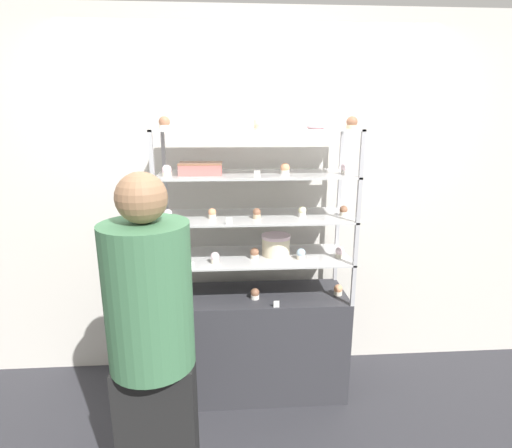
{
  "coord_description": "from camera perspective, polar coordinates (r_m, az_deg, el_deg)",
  "views": [
    {
      "loc": [
        -0.17,
        -2.48,
        1.89
      ],
      "look_at": [
        0.0,
        0.0,
        1.22
      ],
      "focal_mm": 28.0,
      "sensor_mm": 36.0,
      "label": 1
    }
  ],
  "objects": [
    {
      "name": "back_wall",
      "position": [
        2.92,
        -0.49,
        3.29
      ],
      "size": [
        8.0,
        0.05,
        2.6
      ],
      "color": "silver",
      "rests_on": "ground_plane"
    },
    {
      "name": "display_riser_lower",
      "position": [
        2.65,
        0.0,
        -4.94
      ],
      "size": [
        1.22,
        0.45,
        0.27
      ],
      "color": "#B7B7BC",
      "rests_on": "display_base"
    },
    {
      "name": "ground_plane",
      "position": [
        3.12,
        0.0,
        -22.27
      ],
      "size": [
        20.0,
        20.0,
        0.0
      ],
      "primitive_type": "plane",
      "color": "#2D2D33"
    },
    {
      "name": "cupcake_6",
      "position": [
        2.59,
        6.44,
        -4.29
      ],
      "size": [
        0.06,
        0.06,
        0.07
      ],
      "color": "beige",
      "rests_on": "display_riser_lower"
    },
    {
      "name": "display_riser_upper",
      "position": [
        2.52,
        0.0,
        6.85
      ],
      "size": [
        1.22,
        0.45,
        0.27
      ],
      "color": "#B7B7BC",
      "rests_on": "display_riser_middle"
    },
    {
      "name": "price_tag_2",
      "position": [
        2.35,
        -3.87,
        0.45
      ],
      "size": [
        0.04,
        0.0,
        0.04
      ],
      "color": "white",
      "rests_on": "display_riser_middle"
    },
    {
      "name": "cupcake_8",
      "position": [
        2.52,
        -12.44,
        1.32
      ],
      "size": [
        0.05,
        0.05,
        0.07
      ],
      "color": "white",
      "rests_on": "display_riser_middle"
    },
    {
      "name": "price_tag_1",
      "position": [
        2.45,
        -9.27,
        -5.85
      ],
      "size": [
        0.04,
        0.0,
        0.04
      ],
      "color": "white",
      "rests_on": "display_riser_lower"
    },
    {
      "name": "price_tag_4",
      "position": [
        2.29,
        -9.75,
        13.69
      ],
      "size": [
        0.04,
        0.0,
        0.04
      ],
      "color": "white",
      "rests_on": "display_riser_top"
    },
    {
      "name": "display_riser_middle",
      "position": [
        2.57,
        0.0,
        0.8
      ],
      "size": [
        1.22,
        0.45,
        0.27
      ],
      "color": "#B7B7BC",
      "rests_on": "display_riser_lower"
    },
    {
      "name": "cupcake_17",
      "position": [
        2.37,
        0.48,
        14.21
      ],
      "size": [
        0.07,
        0.07,
        0.07
      ],
      "color": "#CCB28C",
      "rests_on": "display_riser_top"
    },
    {
      "name": "customer_figure",
      "position": [
        1.97,
        -14.63,
        -15.8
      ],
      "size": [
        0.39,
        0.39,
        1.67
      ],
      "color": "black",
      "rests_on": "ground_plane"
    },
    {
      "name": "cupcake_15",
      "position": [
        2.55,
        12.65,
        7.72
      ],
      "size": [
        0.06,
        0.06,
        0.07
      ],
      "color": "white",
      "rests_on": "display_riser_upper"
    },
    {
      "name": "cupcake_12",
      "position": [
        2.62,
        12.38,
        1.84
      ],
      "size": [
        0.05,
        0.05,
        0.07
      ],
      "color": "beige",
      "rests_on": "display_riser_middle"
    },
    {
      "name": "cupcake_7",
      "position": [
        2.66,
        11.89,
        -3.99
      ],
      "size": [
        0.06,
        0.06,
        0.07
      ],
      "color": "beige",
      "rests_on": "display_riser_lower"
    },
    {
      "name": "cupcake_9",
      "position": [
        2.5,
        -6.28,
        1.5
      ],
      "size": [
        0.05,
        0.05,
        0.07
      ],
      "color": "beige",
      "rests_on": "display_riser_middle"
    },
    {
      "name": "price_tag_0",
      "position": [
        2.56,
        2.94,
        -11.36
      ],
      "size": [
        0.04,
        0.0,
        0.04
      ],
      "color": "white",
      "rests_on": "display_base"
    },
    {
      "name": "cupcake_0",
      "position": [
        2.67,
        -12.15,
        -10.25
      ],
      "size": [
        0.06,
        0.06,
        0.07
      ],
      "color": "#CCB28C",
      "rests_on": "display_base"
    },
    {
      "name": "cupcake_2",
      "position": [
        2.78,
        11.65,
        -9.21
      ],
      "size": [
        0.06,
        0.06,
        0.07
      ],
      "color": "beige",
      "rests_on": "display_base"
    },
    {
      "name": "cupcake_14",
      "position": [
        2.49,
        4.17,
        7.87
      ],
      "size": [
        0.06,
        0.06,
        0.07
      ],
      "color": "white",
      "rests_on": "display_riser_upper"
    },
    {
      "name": "cupcake_4",
      "position": [
        2.52,
        -5.89,
        -4.83
      ],
      "size": [
        0.06,
        0.06,
        0.07
      ],
      "color": "beige",
      "rests_on": "display_riser_lower"
    },
    {
      "name": "display_riser_top",
      "position": [
        2.49,
        0.0,
        13.07
      ],
      "size": [
        1.22,
        0.45,
        0.27
      ],
      "color": "#B7B7BC",
      "rests_on": "display_riser_upper"
    },
    {
      "name": "cupcake_5",
      "position": [
        2.59,
        -0.22,
        -4.22
      ],
      "size": [
        0.06,
        0.06,
        0.07
      ],
      "color": "beige",
      "rests_on": "display_riser_lower"
    },
    {
      "name": "cupcake_13",
      "position": [
        2.44,
        -12.62,
        7.41
      ],
      "size": [
        0.06,
        0.06,
        0.07
      ],
      "color": "beige",
      "rests_on": "display_riser_upper"
    },
    {
      "name": "layer_cake_centerpiece",
      "position": [
        2.64,
        2.86,
        -2.99
      ],
      "size": [
        0.19,
        0.19,
        0.14
      ],
      "color": "beige",
      "rests_on": "display_riser_lower"
    },
    {
      "name": "display_base",
      "position": [
        2.92,
        0.0,
        -16.52
      ],
      "size": [
        1.22,
        0.45,
        0.73
      ],
      "color": "#333338",
      "rests_on": "ground_plane"
    },
    {
      "name": "cupcake_3",
      "position": [
        2.57,
        -12.57,
        -4.69
      ],
      "size": [
        0.06,
        0.06,
        0.07
      ],
      "color": "white",
      "rests_on": "display_riser_lower"
    },
    {
      "name": "cupcake_10",
      "position": [
        2.49,
        0.06,
        1.52
      ],
      "size": [
        0.05,
        0.05,
        0.07
      ],
      "color": "#CCB28C",
      "rests_on": "display_riser_middle"
    },
    {
      "name": "cupcake_11",
      "position": [
        2.55,
        6.62,
        1.75
      ],
      "size": [
        0.05,
        0.05,
        0.07
      ],
      "color": "white",
      "rests_on": "display_riser_middle"
    },
    {
      "name": "price_tag_3",
      "position": [
        2.31,
        0.16,
        7.1
      ],
      "size": [
        0.04,
        0.0,
        0.04
      ],
      "color": "white",
      "rests_on": "display_riser_upper"
    },
    {
      "name": "sheet_cake_frosted",
      "position": [
        2.48,
        -7.91,
        7.85
      ],
      "size": [
        0.26,
        0.17,
        0.07
      ],
      "color": "#C66660",
      "rests_on": "display_riser_upper"
    },
    {
      "name": "cupcake_18",
      "position": [
        2.48,
        13.54,
        13.85
      ],
      "size": [
        0.07,
        0.07,
        0.07
      ],
      "color": "#CCB28C",
      "rests_on": "display_riser_top"
    },
    {
      "name": "cupcake_1",
      "position": [
        2.66,
        -0.15,
        -9.94
      ],
      "size": [
        0.06,
        0.06,
        0.07
      ],
      "color": "white",
      "rests_on": "display_base"
    },
    {
      "name": "cupcake_16",
      "position": [
        2.46,
        -12.95,
        13.87
      ],
      "size": [
        0.07,
        0.07,
        0.07
      ],
      "color": "beige",
      "rests_on": "display_riser_top"
    },
    {
      "name": "donut_glazed",
      "position": [
        2.51,
        8.6,
        13.67
      ],
      "size": [
        0.12,
        0.12,
        0.03
      ],
      "color": "#EFB2BC",
      "rests_on": "display_riser_top"
    }
  ]
}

